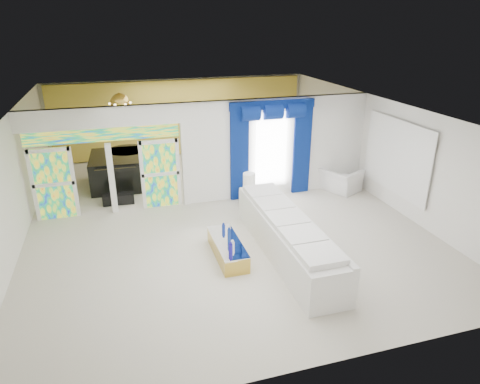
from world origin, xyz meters
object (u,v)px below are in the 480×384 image
object	(u,v)px
grand_piano	(116,170)
coffee_table	(227,249)
white_sofa	(287,238)
console_table	(259,197)
armchair	(340,180)

from	to	relation	value
grand_piano	coffee_table	bearing A→B (deg)	-64.53
white_sofa	console_table	world-z (taller)	white_sofa
armchair	coffee_table	bearing A→B (deg)	97.39
white_sofa	console_table	xyz separation A→B (m)	(0.35, 3.05, -0.25)
coffee_table	console_table	world-z (taller)	coffee_table
white_sofa	coffee_table	size ratio (longest dim) A/B	2.65
coffee_table	armchair	size ratio (longest dim) A/B	1.55
white_sofa	grand_piano	bearing A→B (deg)	122.61
white_sofa	grand_piano	distance (m)	6.84
white_sofa	grand_piano	world-z (taller)	grand_piano
armchair	white_sofa	bearing A→B (deg)	109.99
white_sofa	grand_piano	xyz separation A→B (m)	(-3.67, 5.77, 0.07)
armchair	grand_piano	xyz separation A→B (m)	(-6.84, 2.55, 0.15)
grand_piano	armchair	bearing A→B (deg)	-18.01
coffee_table	grand_piano	distance (m)	5.95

